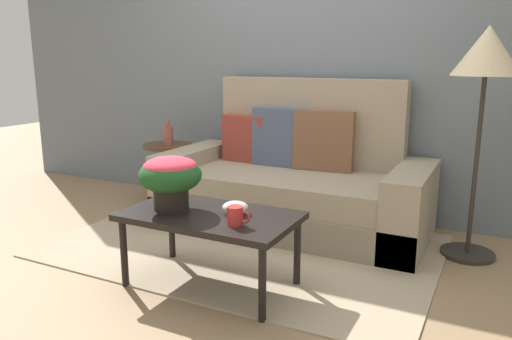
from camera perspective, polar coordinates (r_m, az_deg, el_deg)
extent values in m
plane|color=#997A56|center=(3.42, -2.67, -9.68)|extent=(14.00, 14.00, 0.00)
cube|color=slate|center=(4.28, 5.54, 12.85)|extent=(6.40, 0.12, 2.63)
cube|color=tan|center=(3.56, -1.31, -8.67)|extent=(2.60, 1.73, 0.01)
cube|color=gray|center=(3.90, 4.00, -4.95)|extent=(2.05, 0.93, 0.24)
cube|color=gray|center=(3.81, 3.92, -1.91)|extent=(1.55, 0.83, 0.20)
cube|color=gray|center=(4.11, 6.19, 3.98)|extent=(1.55, 0.17, 0.92)
cube|color=gray|center=(4.27, -7.14, -1.21)|extent=(0.25, 0.93, 0.56)
cube|color=gray|center=(3.62, 17.31, -4.28)|extent=(0.25, 0.93, 0.56)
cube|color=#4C5670|center=(4.05, 2.91, 3.78)|extent=(0.47, 0.15, 0.47)
cube|color=brown|center=(3.92, 7.79, 3.38)|extent=(0.48, 0.19, 0.47)
cube|color=#93382D|center=(4.20, -1.25, 3.61)|extent=(0.40, 0.14, 0.39)
cylinder|color=black|center=(3.01, -14.91, -9.18)|extent=(0.04, 0.04, 0.41)
cylinder|color=black|center=(2.54, 0.72, -12.94)|extent=(0.04, 0.04, 0.41)
cylinder|color=black|center=(3.34, -9.65, -6.68)|extent=(0.04, 0.04, 0.41)
cylinder|color=black|center=(2.93, 4.75, -9.39)|extent=(0.04, 0.04, 0.41)
cube|color=black|center=(2.85, -5.31, -5.30)|extent=(0.99, 0.56, 0.04)
cylinder|color=#4C331E|center=(4.63, -9.84, -3.60)|extent=(0.29, 0.29, 0.03)
cylinder|color=#4C331E|center=(4.57, -9.96, -0.49)|extent=(0.05, 0.05, 0.49)
cylinder|color=#4C331E|center=(4.51, -10.09, 2.74)|extent=(0.44, 0.44, 0.03)
cylinder|color=#2D2823|center=(3.68, 23.06, -8.80)|extent=(0.35, 0.35, 0.03)
cylinder|color=#2D2823|center=(3.52, 23.91, 0.31)|extent=(0.03, 0.03, 1.17)
cone|color=beige|center=(3.45, 25.04, 12.33)|extent=(0.42, 0.42, 0.31)
cylinder|color=black|center=(2.93, -9.70, -3.16)|extent=(0.20, 0.20, 0.14)
ellipsoid|color=#1E5123|center=(2.90, -9.80, -0.58)|extent=(0.36, 0.36, 0.20)
ellipsoid|color=#DB384C|center=(2.88, -9.84, 0.41)|extent=(0.31, 0.31, 0.11)
cylinder|color=red|center=(2.63, -2.43, -5.27)|extent=(0.09, 0.09, 0.10)
torus|color=red|center=(2.60, -1.35, -5.44)|extent=(0.07, 0.01, 0.07)
cylinder|color=silver|center=(2.82, -2.40, -4.85)|extent=(0.05, 0.05, 0.02)
ellipsoid|color=silver|center=(2.81, -2.41, -4.27)|extent=(0.15, 0.15, 0.07)
cylinder|color=#934C42|center=(4.48, -10.05, 3.92)|extent=(0.09, 0.09, 0.16)
cylinder|color=#934C42|center=(4.46, -10.11, 5.31)|extent=(0.04, 0.04, 0.05)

